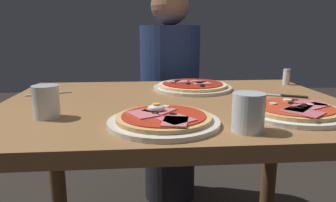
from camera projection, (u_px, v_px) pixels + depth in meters
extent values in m
cube|color=olive|center=(174.00, 107.00, 1.02)|extent=(1.12, 0.83, 0.04)
cylinder|color=brown|center=(57.00, 169.00, 1.40)|extent=(0.07, 0.07, 0.69)
cylinder|color=brown|center=(270.00, 161.00, 1.49)|extent=(0.07, 0.07, 0.69)
cylinder|color=silver|center=(164.00, 122.00, 0.76)|extent=(0.28, 0.28, 0.01)
cylinder|color=tan|center=(164.00, 118.00, 0.76)|extent=(0.24, 0.24, 0.01)
cylinder|color=#B72D19|center=(164.00, 115.00, 0.76)|extent=(0.21, 0.21, 0.00)
torus|color=black|center=(155.00, 113.00, 0.76)|extent=(0.02, 0.02, 0.00)
torus|color=black|center=(153.00, 112.00, 0.78)|extent=(0.02, 0.02, 0.00)
torus|color=black|center=(173.00, 114.00, 0.75)|extent=(0.02, 0.02, 0.00)
cube|color=#D16B70|center=(175.00, 121.00, 0.70)|extent=(0.07, 0.09, 0.00)
cube|color=#D16B70|center=(176.00, 119.00, 0.71)|extent=(0.10, 0.10, 0.00)
cube|color=#D16B70|center=(142.00, 114.00, 0.76)|extent=(0.08, 0.09, 0.00)
cube|color=#D16B70|center=(159.00, 110.00, 0.79)|extent=(0.09, 0.09, 0.00)
cylinder|color=beige|center=(154.00, 108.00, 0.81)|extent=(0.02, 0.02, 0.00)
cylinder|color=beige|center=(166.00, 107.00, 0.83)|extent=(0.02, 0.02, 0.00)
ellipsoid|color=white|center=(156.00, 108.00, 0.78)|extent=(0.04, 0.03, 0.02)
cylinder|color=yellow|center=(156.00, 104.00, 0.78)|extent=(0.02, 0.02, 0.00)
cylinder|color=silver|center=(192.00, 88.00, 1.22)|extent=(0.31, 0.31, 0.01)
cylinder|color=#E5C17F|center=(193.00, 85.00, 1.22)|extent=(0.27, 0.27, 0.01)
cylinder|color=#A82314|center=(193.00, 83.00, 1.22)|extent=(0.24, 0.24, 0.00)
torus|color=black|center=(202.00, 86.00, 1.14)|extent=(0.02, 0.02, 0.00)
torus|color=black|center=(188.00, 84.00, 1.19)|extent=(0.02, 0.02, 0.00)
torus|color=black|center=(199.00, 83.00, 1.20)|extent=(0.02, 0.02, 0.00)
torus|color=black|center=(203.00, 85.00, 1.16)|extent=(0.02, 0.02, 0.00)
cube|color=#D16B70|center=(202.00, 83.00, 1.21)|extent=(0.07, 0.07, 0.00)
cube|color=#D16B70|center=(179.00, 82.00, 1.24)|extent=(0.09, 0.07, 0.00)
cube|color=#D16B70|center=(197.00, 82.00, 1.24)|extent=(0.09, 0.08, 0.00)
cube|color=#D16B70|center=(173.00, 82.00, 1.24)|extent=(0.07, 0.09, 0.00)
cylinder|color=beige|center=(172.00, 82.00, 1.23)|extent=(0.02, 0.02, 0.00)
cylinder|color=beige|center=(171.00, 81.00, 1.24)|extent=(0.03, 0.03, 0.00)
cylinder|color=white|center=(293.00, 113.00, 0.85)|extent=(0.28, 0.28, 0.01)
cylinder|color=tan|center=(293.00, 109.00, 0.85)|extent=(0.24, 0.24, 0.01)
cylinder|color=red|center=(294.00, 107.00, 0.85)|extent=(0.21, 0.21, 0.00)
torus|color=black|center=(291.00, 103.00, 0.87)|extent=(0.02, 0.02, 0.00)
torus|color=black|center=(304.00, 105.00, 0.85)|extent=(0.02, 0.02, 0.00)
torus|color=black|center=(304.00, 106.00, 0.83)|extent=(0.02, 0.02, 0.00)
torus|color=black|center=(295.00, 100.00, 0.91)|extent=(0.02, 0.02, 0.00)
torus|color=black|center=(293.00, 108.00, 0.82)|extent=(0.02, 0.02, 0.00)
cube|color=#D16B70|center=(313.00, 106.00, 0.84)|extent=(0.11, 0.09, 0.00)
cube|color=#C65B66|center=(303.00, 112.00, 0.78)|extent=(0.11, 0.11, 0.00)
cube|color=#C65B66|center=(310.00, 103.00, 0.88)|extent=(0.10, 0.09, 0.00)
cube|color=#C65B66|center=(299.00, 108.00, 0.82)|extent=(0.10, 0.10, 0.00)
cylinder|color=beige|center=(310.00, 105.00, 0.85)|extent=(0.02, 0.02, 0.00)
cylinder|color=beige|center=(287.00, 100.00, 0.91)|extent=(0.03, 0.03, 0.00)
cylinder|color=beige|center=(273.00, 104.00, 0.87)|extent=(0.02, 0.02, 0.00)
cylinder|color=silver|center=(46.00, 102.00, 0.82)|extent=(0.07, 0.07, 0.09)
cylinder|color=silver|center=(47.00, 113.00, 0.82)|extent=(0.06, 0.06, 0.03)
cylinder|color=silver|center=(248.00, 112.00, 0.70)|extent=(0.07, 0.07, 0.09)
cylinder|color=silver|center=(248.00, 120.00, 0.71)|extent=(0.07, 0.07, 0.05)
cube|color=silver|center=(37.00, 95.00, 1.11)|extent=(0.07, 0.04, 0.00)
cube|color=silver|center=(65.00, 93.00, 1.14)|extent=(0.04, 0.02, 0.00)
cube|color=silver|center=(65.00, 92.00, 1.15)|extent=(0.04, 0.02, 0.00)
cube|color=silver|center=(65.00, 92.00, 1.15)|extent=(0.04, 0.02, 0.00)
cube|color=silver|center=(65.00, 92.00, 1.15)|extent=(0.04, 0.02, 0.00)
cube|color=silver|center=(265.00, 94.00, 1.11)|extent=(0.11, 0.07, 0.00)
cube|color=black|center=(294.00, 96.00, 1.08)|extent=(0.09, 0.06, 0.01)
cylinder|color=white|center=(286.00, 78.00, 1.32)|extent=(0.03, 0.03, 0.05)
cylinder|color=silver|center=(287.00, 70.00, 1.32)|extent=(0.03, 0.03, 0.01)
cylinder|color=black|center=(170.00, 158.00, 1.80)|extent=(0.29, 0.29, 0.46)
cylinder|color=navy|center=(170.00, 75.00, 1.69)|extent=(0.32, 0.32, 0.52)
sphere|color=#9E7051|center=(170.00, 6.00, 1.62)|extent=(0.20, 0.20, 0.20)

